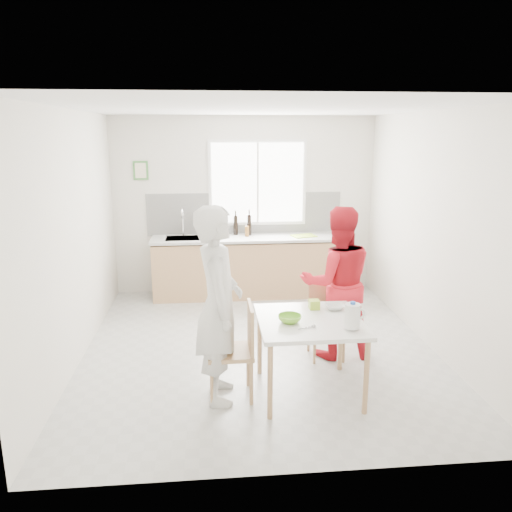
{
  "coord_description": "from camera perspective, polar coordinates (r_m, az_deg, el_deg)",
  "views": [
    {
      "loc": [
        -0.54,
        -5.4,
        2.46
      ],
      "look_at": [
        -0.02,
        0.2,
        1.06
      ],
      "focal_mm": 35.0,
      "sensor_mm": 36.0,
      "label": 1
    }
  ],
  "objects": [
    {
      "name": "dining_table",
      "position": [
        4.77,
        6.15,
        -8.08
      ],
      "size": [
        0.98,
        0.98,
        0.75
      ],
      "rotation": [
        0.0,
        0.0,
        0.0
      ],
      "color": "white",
      "rests_on": "ground"
    },
    {
      "name": "kitchen_counter",
      "position": [
        7.65,
        -1.15,
        -1.47
      ],
      "size": [
        2.84,
        0.64,
        1.37
      ],
      "color": "tan",
      "rests_on": "ground"
    },
    {
      "name": "person_white",
      "position": [
        4.59,
        -4.3,
        -5.62
      ],
      "size": [
        0.44,
        0.67,
        1.84
      ],
      "primitive_type": "imported",
      "rotation": [
        0.0,
        0.0,
        1.58
      ],
      "color": "silver",
      "rests_on": "ground"
    },
    {
      "name": "spoon",
      "position": [
        4.52,
        5.75,
        -8.14
      ],
      "size": [
        0.15,
        0.07,
        0.01
      ],
      "primitive_type": "cylinder",
      "rotation": [
        0.0,
        1.57,
        0.35
      ],
      "color": "#A5A5AA",
      "rests_on": "dining_table"
    },
    {
      "name": "wine_bottle_b",
      "position": [
        7.67,
        -2.34,
        3.55
      ],
      "size": [
        0.07,
        0.07,
        0.3
      ],
      "primitive_type": "cylinder",
      "color": "black",
      "rests_on": "kitchen_counter"
    },
    {
      "name": "chair_left",
      "position": [
        4.75,
        -2.1,
        -10.32
      ],
      "size": [
        0.42,
        0.42,
        0.91
      ],
      "rotation": [
        0.0,
        0.0,
        -1.57
      ],
      "color": "tan",
      "rests_on": "ground"
    },
    {
      "name": "soap_bottle",
      "position": [
        7.66,
        -6.11,
        3.04
      ],
      "size": [
        0.09,
        0.09,
        0.18
      ],
      "primitive_type": "imported",
      "rotation": [
        0.0,
        0.0,
        0.05
      ],
      "color": "#999999",
      "rests_on": "kitchen_counter"
    },
    {
      "name": "cutting_board",
      "position": [
        7.6,
        5.48,
        2.31
      ],
      "size": [
        0.41,
        0.34,
        0.01
      ],
      "primitive_type": "cube",
      "rotation": [
        0.0,
        0.0,
        0.28
      ],
      "color": "#A4CB2F",
      "rests_on": "kitchen_counter"
    },
    {
      "name": "person_red",
      "position": [
        5.55,
        9.26,
        -3.05
      ],
      "size": [
        0.83,
        0.65,
        1.7
      ],
      "primitive_type": "imported",
      "rotation": [
        0.0,
        0.0,
        3.15
      ],
      "color": "red",
      "rests_on": "ground"
    },
    {
      "name": "bowl_green",
      "position": [
        4.65,
        3.88,
        -7.16
      ],
      "size": [
        0.22,
        0.22,
        0.07
      ],
      "primitive_type": "imported",
      "rotation": [
        0.0,
        0.0,
        0.0
      ],
      "color": "#72BF2C",
      "rests_on": "dining_table"
    },
    {
      "name": "ground",
      "position": [
        5.96,
        0.34,
        -10.37
      ],
      "size": [
        4.5,
        4.5,
        0.0
      ],
      "primitive_type": "plane",
      "color": "#B7B7B2",
      "rests_on": "ground"
    },
    {
      "name": "chair_far",
      "position": [
        5.66,
        7.92,
        -6.92
      ],
      "size": [
        0.38,
        0.38,
        0.82
      ],
      "rotation": [
        0.0,
        0.0,
        0.0
      ],
      "color": "tan",
      "rests_on": "ground"
    },
    {
      "name": "jar_amber",
      "position": [
        7.55,
        -1.04,
        2.86
      ],
      "size": [
        0.06,
        0.06,
        0.16
      ],
      "primitive_type": "cylinder",
      "color": "brown",
      "rests_on": "kitchen_counter"
    },
    {
      "name": "wine_bottle_a",
      "position": [
        7.62,
        -0.78,
        3.58
      ],
      "size": [
        0.07,
        0.07,
        0.32
      ],
      "primitive_type": "cylinder",
      "color": "black",
      "rests_on": "kitchen_counter"
    },
    {
      "name": "room_shell",
      "position": [
        5.49,
        0.36,
        5.47
      ],
      "size": [
        4.5,
        4.5,
        4.5
      ],
      "color": "silver",
      "rests_on": "ground"
    },
    {
      "name": "picture_frame",
      "position": [
        7.72,
        -13.05,
        9.5
      ],
      "size": [
        0.22,
        0.03,
        0.28
      ],
      "color": "#45873D",
      "rests_on": "room_shell"
    },
    {
      "name": "window",
      "position": [
        7.7,
        0.18,
        8.35
      ],
      "size": [
        1.5,
        0.06,
        1.3
      ],
      "color": "white",
      "rests_on": "room_shell"
    },
    {
      "name": "green_box",
      "position": [
        5.0,
        6.67,
        -5.53
      ],
      "size": [
        0.1,
        0.1,
        0.09
      ],
      "primitive_type": "cube",
      "rotation": [
        0.0,
        0.0,
        0.0
      ],
      "color": "#96BE2C",
      "rests_on": "dining_table"
    },
    {
      "name": "bowl_white",
      "position": [
        5.03,
        8.97,
        -5.76
      ],
      "size": [
        0.19,
        0.19,
        0.05
      ],
      "primitive_type": "imported",
      "rotation": [
        0.0,
        0.0,
        0.0
      ],
      "color": "silver",
      "rests_on": "dining_table"
    },
    {
      "name": "milk_jug",
      "position": [
        4.52,
        10.99,
        -6.71
      ],
      "size": [
        0.19,
        0.14,
        0.24
      ],
      "rotation": [
        0.0,
        0.0,
        0.0
      ],
      "color": "white",
      "rests_on": "dining_table"
    },
    {
      "name": "backsplash",
      "position": [
        7.76,
        -1.31,
        4.85
      ],
      "size": [
        3.0,
        0.02,
        0.65
      ],
      "primitive_type": "cube",
      "color": "white",
      "rests_on": "room_shell"
    }
  ]
}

